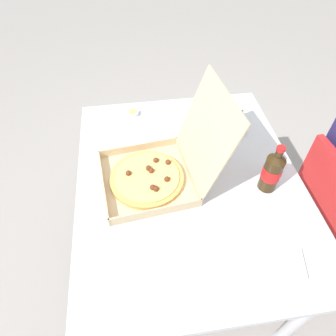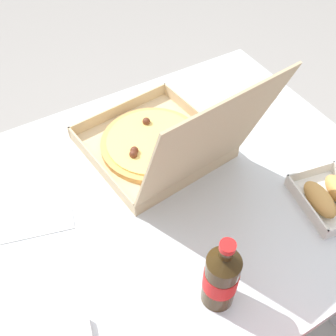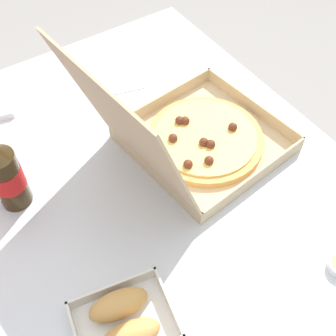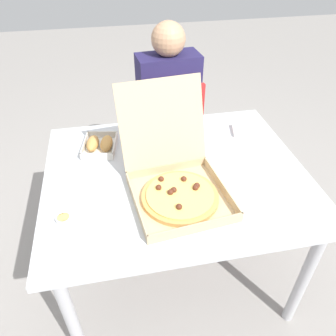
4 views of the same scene
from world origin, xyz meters
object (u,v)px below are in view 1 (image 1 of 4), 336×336
(pizza_box_open, at_px, (157,170))
(napkin_pile, at_px, (287,264))
(cola_bottle, at_px, (272,171))
(dipping_sauce_cup, at_px, (133,113))
(chair, at_px, (336,210))
(bread_side_box, at_px, (225,121))
(paper_menu, at_px, (174,268))

(pizza_box_open, height_order, napkin_pile, pizza_box_open)
(cola_bottle, bearing_deg, pizza_box_open, -103.69)
(pizza_box_open, relative_size, dipping_sauce_cup, 9.23)
(chair, relative_size, bread_side_box, 3.87)
(chair, distance_m, pizza_box_open, 0.89)
(chair, distance_m, dipping_sauce_cup, 1.10)
(chair, xyz_separation_m, dipping_sauce_cup, (-0.57, -0.90, 0.24))
(napkin_pile, bearing_deg, cola_bottle, 170.67)
(pizza_box_open, distance_m, paper_menu, 0.40)
(chair, bearing_deg, dipping_sauce_cup, -122.33)
(pizza_box_open, xyz_separation_m, paper_menu, (0.39, 0.01, -0.05))
(pizza_box_open, height_order, dipping_sauce_cup, pizza_box_open)
(chair, relative_size, cola_bottle, 3.71)
(bread_side_box, relative_size, napkin_pile, 1.95)
(bread_side_box, xyz_separation_m, paper_menu, (0.69, -0.36, -0.02))
(dipping_sauce_cup, bearing_deg, chair, 57.67)
(bread_side_box, xyz_separation_m, cola_bottle, (0.40, 0.07, 0.07))
(paper_menu, bearing_deg, pizza_box_open, -163.81)
(napkin_pile, bearing_deg, paper_menu, -96.45)
(paper_menu, distance_m, dipping_sauce_cup, 0.84)
(bread_side_box, height_order, napkin_pile, bread_side_box)
(bread_side_box, relative_size, paper_menu, 1.02)
(bread_side_box, height_order, cola_bottle, cola_bottle)
(pizza_box_open, bearing_deg, cola_bottle, 76.31)
(pizza_box_open, distance_m, bread_side_box, 0.47)
(pizza_box_open, xyz_separation_m, bread_side_box, (-0.29, 0.37, -0.03))
(chair, relative_size, dipping_sauce_cup, 14.82)
(pizza_box_open, bearing_deg, chair, 81.06)
(bread_side_box, bearing_deg, pizza_box_open, -51.50)
(cola_bottle, distance_m, napkin_pile, 0.35)
(dipping_sauce_cup, bearing_deg, pizza_box_open, 9.45)
(paper_menu, xyz_separation_m, dipping_sauce_cup, (-0.84, -0.08, 0.01))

